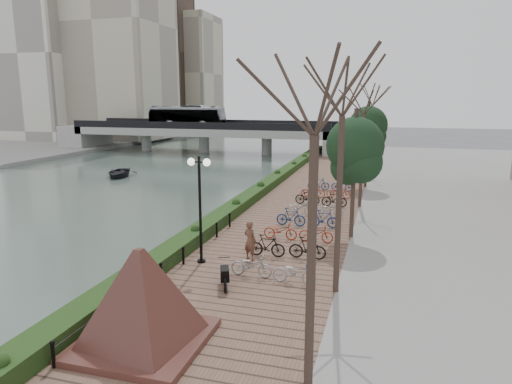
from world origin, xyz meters
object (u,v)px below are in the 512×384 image
at_px(granite_monument, 141,297).
at_px(motorcycle, 225,274).
at_px(boat, 119,173).
at_px(pedestrian, 250,240).
at_px(lamppost, 200,186).

relative_size(granite_monument, motorcycle, 3.65).
height_order(granite_monument, motorcycle, granite_monument).
relative_size(granite_monument, boat, 1.34).
height_order(motorcycle, pedestrian, pedestrian).
bearing_deg(pedestrian, motorcycle, 111.87).
height_order(lamppost, pedestrian, lamppost).
bearing_deg(lamppost, granite_monument, -81.45).
relative_size(lamppost, boat, 1.13).
xyz_separation_m(lamppost, boat, (-17.24, 20.57, -3.42)).
xyz_separation_m(granite_monument, lamppost, (-1.01, 6.69, 1.90)).
relative_size(pedestrian, boat, 0.43).
bearing_deg(granite_monument, pedestrian, 82.90).
bearing_deg(motorcycle, lamppost, 109.92).
xyz_separation_m(granite_monument, boat, (-18.24, 27.26, -1.52)).
distance_m(lamppost, pedestrian, 3.27).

